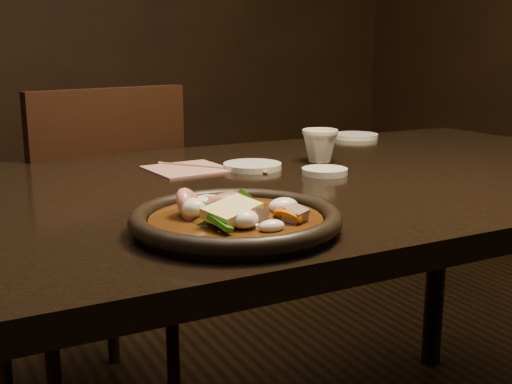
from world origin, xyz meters
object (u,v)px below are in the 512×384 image
table (307,213)px  plate (236,221)px  tea_cup (320,145)px  chair (93,244)px

table → plate: (-0.30, -0.28, 0.09)m
table → tea_cup: 0.19m
plate → tea_cup: 0.56m
chair → tea_cup: bearing=117.5°
chair → plate: chair is taller
tea_cup → chair: bearing=130.9°
table → chair: 0.67m
plate → tea_cup: tea_cup is taller
table → tea_cup: bearing=48.0°
table → chair: bearing=117.4°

